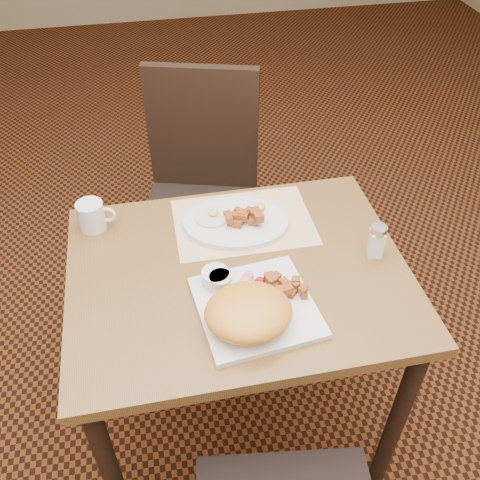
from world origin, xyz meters
name	(u,v)px	position (x,y,z in m)	size (l,w,h in m)	color
ground	(239,417)	(0.00, 0.00, 0.00)	(8.00, 8.00, 0.00)	black
table	(239,298)	(0.00, 0.00, 0.64)	(0.90, 0.70, 0.75)	brown
chair_far	(201,186)	(-0.01, 0.68, 0.54)	(0.52, 0.53, 0.97)	black
placemat	(243,222)	(0.05, 0.19, 0.75)	(0.40, 0.28, 0.00)	white
plate_square	(256,307)	(0.02, -0.14, 0.76)	(0.28, 0.28, 0.02)	silver
plate_oval	(236,223)	(0.03, 0.18, 0.76)	(0.30, 0.23, 0.02)	silver
hollandaise_mound	(248,313)	(-0.02, -0.19, 0.80)	(0.21, 0.19, 0.08)	orange
ramekin	(216,277)	(-0.07, -0.05, 0.79)	(0.08, 0.08, 0.04)	silver
garnish_sq	(250,281)	(0.02, -0.07, 0.78)	(0.08, 0.07, 0.03)	#387223
fried_egg	(212,216)	(-0.04, 0.21, 0.77)	(0.10, 0.10, 0.02)	white
garnish_ov	(259,208)	(0.10, 0.21, 0.78)	(0.05, 0.04, 0.02)	#387223
salt_shaker	(377,241)	(0.38, -0.01, 0.80)	(0.05, 0.05, 0.10)	white
coffee_mug	(92,216)	(-0.38, 0.25, 0.79)	(0.11, 0.08, 0.09)	silver
home_fries_sq	(283,287)	(0.09, -0.11, 0.78)	(0.10, 0.08, 0.04)	#A9521B
home_fries_ov	(242,217)	(0.04, 0.17, 0.79)	(0.11, 0.09, 0.04)	#A9521B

